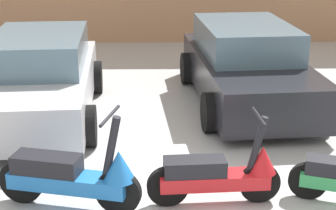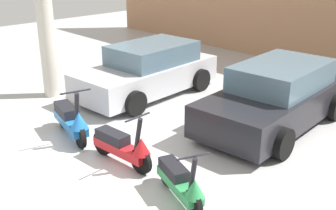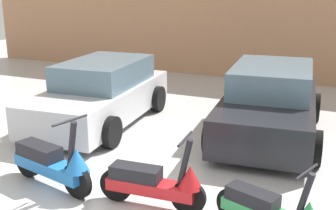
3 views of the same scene
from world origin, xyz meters
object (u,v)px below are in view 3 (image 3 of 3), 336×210
Objects in this scene: scooter_front_right at (156,182)px; car_rear_left at (102,94)px; scooter_front_left at (53,162)px; car_rear_center at (270,103)px.

car_rear_left is at bearing 128.83° from scooter_front_right.
scooter_front_left is 1.08× the size of scooter_front_right.
scooter_front_left is 0.39× the size of car_rear_center.
scooter_front_left is 0.41× the size of car_rear_left.
car_rear_left reaches higher than scooter_front_left.
car_rear_center reaches higher than scooter_front_left.
car_rear_left is at bearing -84.28° from car_rear_center.
car_rear_center is at bearing 96.66° from car_rear_left.
car_rear_left is at bearing 122.07° from scooter_front_left.
scooter_front_left is 1.57m from scooter_front_right.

